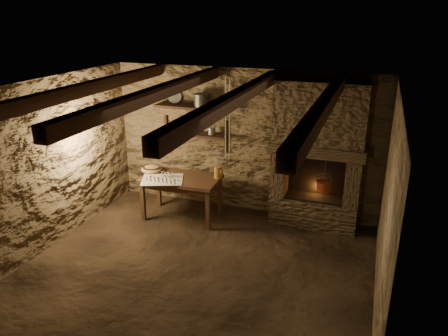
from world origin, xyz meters
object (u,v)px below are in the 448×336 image
(wooden_bowl, at_px, (152,169))
(iron_stockpot, at_px, (202,101))
(stoneware_jug, at_px, (218,167))
(red_pot, at_px, (324,186))
(work_table, at_px, (182,196))

(wooden_bowl, distance_m, iron_stockpot, 1.41)
(stoneware_jug, xyz_separation_m, iron_stockpot, (-0.41, 0.36, 0.97))
(iron_stockpot, xyz_separation_m, red_pot, (2.06, -0.12, -1.16))
(iron_stockpot, height_order, red_pot, iron_stockpot)
(wooden_bowl, height_order, red_pot, red_pot)
(work_table, height_order, iron_stockpot, iron_stockpot)
(wooden_bowl, height_order, iron_stockpot, iron_stockpot)
(work_table, xyz_separation_m, iron_stockpot, (0.16, 0.53, 1.48))
(work_table, bearing_deg, wooden_bowl, 170.75)
(wooden_bowl, bearing_deg, stoneware_jug, 5.07)
(work_table, height_order, stoneware_jug, stoneware_jug)
(wooden_bowl, relative_size, iron_stockpot, 1.39)
(work_table, xyz_separation_m, red_pot, (2.22, 0.41, 0.33))
(iron_stockpot, bearing_deg, red_pot, -3.34)
(work_table, bearing_deg, stoneware_jug, 14.84)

